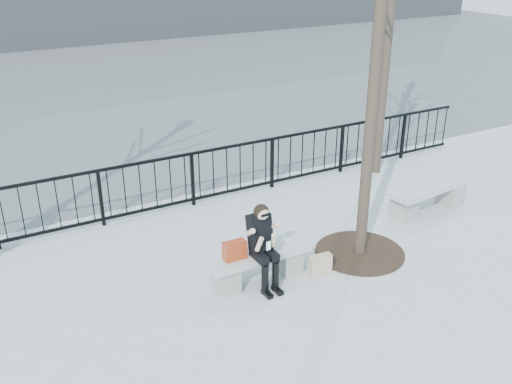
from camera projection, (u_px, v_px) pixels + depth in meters
ground at (258, 280)px, 8.85m from camera, size 120.00×120.00×0.00m
street_surface at (59, 82)px, 20.82m from camera, size 60.00×23.00×0.01m
railing at (183, 181)px, 11.02m from camera, size 14.00×0.06×1.10m
tree_grate at (360, 252)px, 9.61m from camera, size 1.50×1.50×0.02m
bench_main at (258, 263)px, 8.73m from camera, size 1.65×0.46×0.49m
bench_second at (428, 195)px, 10.94m from camera, size 1.84×0.51×0.55m
seated_woman at (264, 247)px, 8.45m from camera, size 0.50×0.64×1.34m
handbag at (235, 250)px, 8.44m from camera, size 0.35×0.17×0.29m
shopping_bag at (320, 265)px, 8.94m from camera, size 0.37×0.16×0.34m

